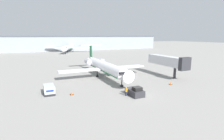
% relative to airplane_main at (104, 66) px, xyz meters
% --- Properties ---
extents(ground_plane, '(600.00, 600.00, 0.00)m').
position_rel_airplane_main_xyz_m(ground_plane, '(-0.17, -18.40, -3.03)').
color(ground_plane, gray).
extents(terminal_building, '(180.00, 16.80, 12.37)m').
position_rel_airplane_main_xyz_m(terminal_building, '(-0.17, 101.60, 3.19)').
color(terminal_building, '#8C939E').
rests_on(terminal_building, ground).
extents(airplane_main, '(25.31, 27.82, 8.56)m').
position_rel_airplane_main_xyz_m(airplane_main, '(0.00, 0.00, 0.00)').
color(airplane_main, white).
rests_on(airplane_main, ground).
extents(pushback_tug, '(2.28, 4.04, 1.93)m').
position_rel_airplane_main_xyz_m(pushback_tug, '(-0.57, -17.44, -2.30)').
color(pushback_tug, '#2D2D33').
rests_on(pushback_tug, ground).
extents(luggage_cart, '(2.01, 3.70, 1.81)m').
position_rel_airplane_main_xyz_m(luggage_cart, '(-15.80, -9.44, -2.12)').
color(luggage_cart, '#232326').
rests_on(luggage_cart, ground).
extents(worker_near_tug, '(0.40, 0.24, 1.74)m').
position_rel_airplane_main_xyz_m(worker_near_tug, '(-2.21, -16.95, -2.12)').
color(worker_near_tug, '#232838').
rests_on(worker_near_tug, ground).
extents(traffic_cone_left, '(0.67, 0.67, 0.66)m').
position_rel_airplane_main_xyz_m(traffic_cone_left, '(-11.80, -11.87, -2.71)').
color(traffic_cone_left, black).
rests_on(traffic_cone_left, ground).
extents(traffic_cone_right, '(0.66, 0.66, 0.72)m').
position_rel_airplane_main_xyz_m(traffic_cone_right, '(11.46, -14.41, -2.69)').
color(traffic_cone_right, black).
rests_on(traffic_cone_right, ground).
extents(airplane_parked_far_left, '(33.83, 39.08, 10.49)m').
position_rel_airplane_main_xyz_m(airplane_parked_far_left, '(7.44, 86.40, 0.67)').
color(airplane_parked_far_left, silver).
rests_on(airplane_parked_far_left, ground).
extents(jet_bridge, '(3.20, 14.26, 6.19)m').
position_rel_airplane_main_xyz_m(jet_bridge, '(16.97, -6.97, 1.43)').
color(jet_bridge, '#2D2D33').
rests_on(jet_bridge, ground).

